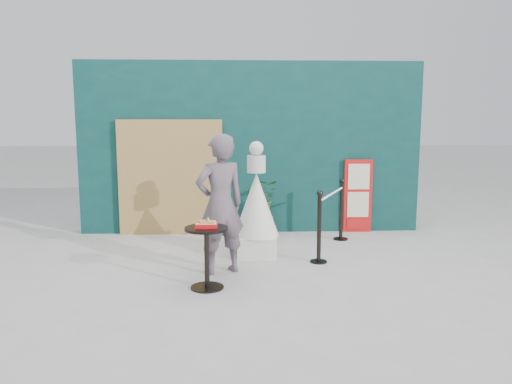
% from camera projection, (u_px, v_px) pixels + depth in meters
% --- Properties ---
extents(ground, '(60.00, 60.00, 0.00)m').
position_uv_depth(ground, '(261.00, 290.00, 5.96)').
color(ground, '#ADAAA5').
rests_on(ground, ground).
extents(back_wall, '(6.00, 0.30, 3.00)m').
position_uv_depth(back_wall, '(251.00, 148.00, 8.85)').
color(back_wall, '#0B3232').
rests_on(back_wall, ground).
extents(bamboo_fence, '(1.80, 0.08, 2.00)m').
position_uv_depth(bamboo_fence, '(171.00, 178.00, 8.65)').
color(bamboo_fence, tan).
rests_on(bamboo_fence, ground).
extents(woman, '(0.79, 0.68, 1.83)m').
position_uv_depth(woman, '(220.00, 204.00, 6.49)').
color(woman, '#61535E').
rests_on(woman, ground).
extents(menu_board, '(0.50, 0.07, 1.30)m').
position_uv_depth(menu_board, '(358.00, 196.00, 8.87)').
color(menu_board, red).
rests_on(menu_board, ground).
extents(statue, '(0.66, 0.66, 1.70)m').
position_uv_depth(statue, '(256.00, 210.00, 7.33)').
color(statue, silver).
rests_on(statue, ground).
extents(cafe_table, '(0.52, 0.52, 0.75)m').
position_uv_depth(cafe_table, '(207.00, 248.00, 5.94)').
color(cafe_table, black).
rests_on(cafe_table, ground).
extents(food_basket, '(0.26, 0.19, 0.11)m').
position_uv_depth(food_basket, '(206.00, 224.00, 5.90)').
color(food_basket, red).
rests_on(food_basket, cafe_table).
extents(planter, '(0.58, 0.51, 0.99)m').
position_uv_depth(planter, '(262.00, 203.00, 8.54)').
color(planter, brown).
rests_on(planter, ground).
extents(stanchion_barrier, '(0.84, 1.54, 1.03)m').
position_uv_depth(stanchion_barrier, '(331.00, 219.00, 7.66)').
color(stanchion_barrier, black).
rests_on(stanchion_barrier, ground).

